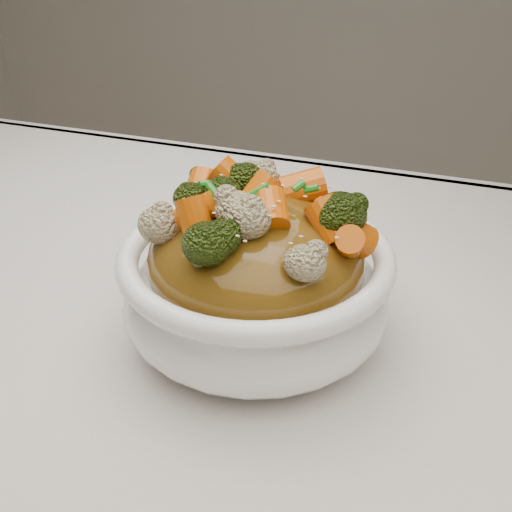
% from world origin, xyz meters
% --- Properties ---
extents(tablecloth, '(1.20, 0.80, 0.04)m').
position_xyz_m(tablecloth, '(0.00, 0.00, 0.73)').
color(tablecloth, silver).
rests_on(tablecloth, dining_table).
extents(bowl, '(0.27, 0.27, 0.08)m').
position_xyz_m(bowl, '(0.00, 0.03, 0.79)').
color(bowl, white).
rests_on(bowl, tablecloth).
extents(sauce_base, '(0.21, 0.21, 0.09)m').
position_xyz_m(sauce_base, '(0.00, 0.03, 0.82)').
color(sauce_base, brown).
rests_on(sauce_base, bowl).
extents(carrots, '(0.21, 0.21, 0.05)m').
position_xyz_m(carrots, '(0.00, 0.03, 0.88)').
color(carrots, '#D25A06').
rests_on(carrots, sauce_base).
extents(broccoli, '(0.21, 0.21, 0.04)m').
position_xyz_m(broccoli, '(0.00, 0.03, 0.88)').
color(broccoli, black).
rests_on(broccoli, sauce_base).
extents(cauliflower, '(0.21, 0.21, 0.03)m').
position_xyz_m(cauliflower, '(0.00, 0.03, 0.87)').
color(cauliflower, '#CAB88A').
rests_on(cauliflower, sauce_base).
extents(scallions, '(0.16, 0.16, 0.02)m').
position_xyz_m(scallions, '(0.00, 0.03, 0.88)').
color(scallions, '#21831E').
rests_on(scallions, sauce_base).
extents(sesame_seeds, '(0.19, 0.19, 0.01)m').
position_xyz_m(sesame_seeds, '(0.00, 0.03, 0.88)').
color(sesame_seeds, beige).
rests_on(sesame_seeds, sauce_base).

